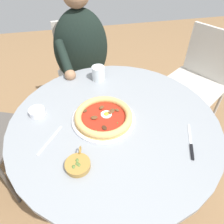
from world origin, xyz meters
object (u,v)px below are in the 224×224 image
at_px(water_glass, 98,74).
at_px(cafe_chair_diner, 80,66).
at_px(ramekin_capers, 37,112).
at_px(cafe_chair_spare_far, 199,76).
at_px(fork_utensil, 50,140).
at_px(steak_knife, 191,146).
at_px(dining_table, 114,140).
at_px(pizza_on_plate, 104,117).
at_px(diner_person, 84,73).
at_px(olive_pan, 78,165).

xyz_separation_m(water_glass, cafe_chair_diner, (0.51, 0.08, -0.24)).
height_order(ramekin_capers, cafe_chair_spare_far, cafe_chair_spare_far).
relative_size(ramekin_capers, fork_utensil, 0.51).
relative_size(steak_knife, ramekin_capers, 2.46).
height_order(dining_table, cafe_chair_diner, cafe_chair_diner).
xyz_separation_m(pizza_on_plate, steak_knife, (-0.24, -0.35, -0.02)).
bearing_deg(pizza_on_plate, diner_person, 3.17).
bearing_deg(diner_person, dining_table, -173.15).
xyz_separation_m(dining_table, ramekin_capers, (0.13, 0.37, 0.16)).
bearing_deg(olive_pan, cafe_chair_spare_far, -52.74).
bearing_deg(pizza_on_plate, cafe_chair_diner, 3.64).
distance_m(dining_table, fork_utensil, 0.35).
bearing_deg(dining_table, steak_knife, -126.25).
distance_m(dining_table, olive_pan, 0.34).
height_order(pizza_on_plate, diner_person, diner_person).
height_order(water_glass, fork_utensil, water_glass).
height_order(steak_knife, ramekin_capers, ramekin_capers).
distance_m(pizza_on_plate, steak_knife, 0.43).
xyz_separation_m(pizza_on_plate, fork_utensil, (-0.08, 0.26, -0.02)).
relative_size(dining_table, fork_utensil, 6.68).
bearing_deg(water_glass, cafe_chair_spare_far, -79.02).
xyz_separation_m(pizza_on_plate, ramekin_capers, (0.10, 0.32, -0.00)).
relative_size(water_glass, ramekin_capers, 1.08).
distance_m(diner_person, cafe_chair_spare_far, 0.91).
xyz_separation_m(pizza_on_plate, water_glass, (0.35, -0.03, 0.02)).
relative_size(water_glass, cafe_chair_diner, 0.10).
relative_size(fork_utensil, cafe_chair_spare_far, 0.18).
distance_m(olive_pan, fork_utensil, 0.20).
height_order(dining_table, pizza_on_plate, pizza_on_plate).
height_order(water_glass, ramekin_capers, water_glass).
bearing_deg(cafe_chair_spare_far, water_glass, 100.98).
xyz_separation_m(dining_table, olive_pan, (-0.22, 0.20, 0.16)).
bearing_deg(diner_person, pizza_on_plate, -176.83).
bearing_deg(ramekin_capers, fork_utensil, -161.37).
bearing_deg(diner_person, steak_knife, -157.96).
bearing_deg(dining_table, cafe_chair_spare_far, -56.26).
bearing_deg(diner_person, cafe_chair_diner, 6.03).
xyz_separation_m(ramekin_capers, cafe_chair_spare_far, (0.40, -1.16, -0.20)).
xyz_separation_m(dining_table, cafe_chair_diner, (0.88, 0.10, -0.06)).
height_order(fork_utensil, cafe_chair_diner, cafe_chair_diner).
distance_m(olive_pan, cafe_chair_diner, 1.13).
relative_size(olive_pan, fork_utensil, 0.82).
xyz_separation_m(steak_knife, olive_pan, (-0.00, 0.50, 0.01)).
xyz_separation_m(dining_table, pizza_on_plate, (0.02, 0.05, 0.16)).
distance_m(dining_table, cafe_chair_spare_far, 0.95).
relative_size(cafe_chair_diner, cafe_chair_spare_far, 1.00).
relative_size(ramekin_capers, cafe_chair_spare_far, 0.09).
height_order(water_glass, cafe_chair_diner, cafe_chair_diner).
bearing_deg(water_glass, dining_table, -176.96).
xyz_separation_m(water_glass, cafe_chair_spare_far, (0.16, -0.81, -0.23)).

